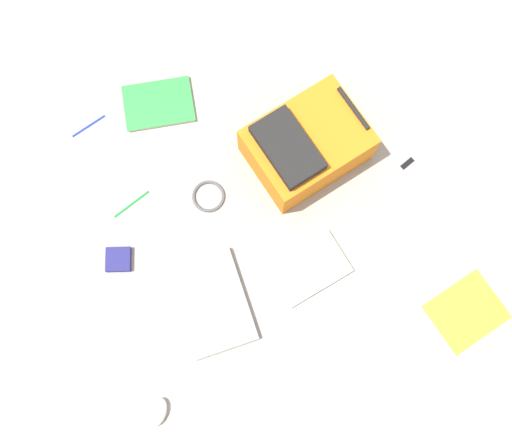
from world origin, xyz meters
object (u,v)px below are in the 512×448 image
at_px(book_comic, 158,104).
at_px(pen_blue, 88,126).
at_px(pen_black, 131,204).
at_px(backpack, 306,145).
at_px(book_blue, 466,312).
at_px(computer_mouse, 157,412).
at_px(book_red, 309,268).
at_px(usb_stick, 407,163).
at_px(earbud_pouch, 118,259).
at_px(cable_coil, 209,196).
at_px(laptop, 213,303).

height_order(book_comic, pen_blue, book_comic).
bearing_deg(pen_black, backpack, 87.01).
xyz_separation_m(book_blue, pen_black, (-0.75, -0.95, -0.01)).
xyz_separation_m(book_blue, computer_mouse, (-0.05, -1.08, 0.01)).
height_order(book_red, computer_mouse, computer_mouse).
height_order(book_blue, usb_stick, book_blue).
relative_size(book_red, pen_black, 1.87).
relative_size(backpack, usb_stick, 8.34).
distance_m(pen_black, earbud_pouch, 0.20).
bearing_deg(book_comic, earbud_pouch, -31.46).
bearing_deg(backpack, earbud_pouch, -79.09).
bearing_deg(pen_black, cable_coil, 75.79).
distance_m(book_red, cable_coil, 0.43).
height_order(backpack, book_red, backpack).
distance_m(book_comic, cable_coil, 0.40).
bearing_deg(computer_mouse, book_red, -117.20).
relative_size(book_blue, computer_mouse, 2.91).
height_order(computer_mouse, cable_coil, computer_mouse).
relative_size(book_blue, pen_black, 1.82).
bearing_deg(pen_blue, book_red, 36.51).
bearing_deg(computer_mouse, pen_blue, -54.31).
relative_size(cable_coil, earbud_pouch, 1.38).
xyz_separation_m(book_comic, pen_black, (0.33, -0.21, -0.00)).
bearing_deg(usb_stick, backpack, -115.48).
relative_size(backpack, earbud_pouch, 5.24).
distance_m(laptop, usb_stick, 0.85).
distance_m(laptop, book_comic, 0.76).
distance_m(book_comic, computer_mouse, 1.08).
bearing_deg(backpack, book_comic, -129.74).
bearing_deg(laptop, book_blue, 68.02).
bearing_deg(pen_black, computer_mouse, -10.38).
bearing_deg(pen_black, laptop, 19.97).
height_order(backpack, laptop, backpack).
bearing_deg(laptop, book_red, 89.80).
xyz_separation_m(backpack, cable_coil, (0.03, -0.37, -0.09)).
bearing_deg(book_red, book_blue, 54.31).
distance_m(computer_mouse, pen_black, 0.71).
bearing_deg(pen_blue, book_comic, 88.27).
height_order(book_red, earbud_pouch, earbud_pouch).
bearing_deg(book_red, usb_stick, 116.64).
bearing_deg(book_comic, computer_mouse, -18.07).
bearing_deg(computer_mouse, book_blue, -142.97).
height_order(book_blue, pen_black, book_blue).
bearing_deg(earbud_pouch, cable_coil, 106.57).
bearing_deg(cable_coil, usb_stick, 79.89).
relative_size(backpack, laptop, 1.32).
xyz_separation_m(pen_blue, earbud_pouch, (0.51, -0.04, 0.01)).
distance_m(book_blue, earbud_pouch, 1.20).
bearing_deg(backpack, pen_black, -92.99).
bearing_deg(usb_stick, book_blue, -2.45).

